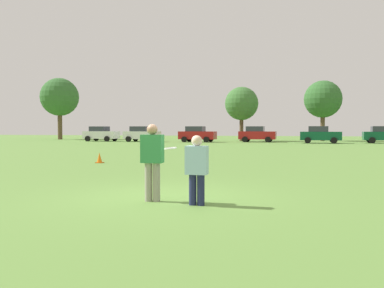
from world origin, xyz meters
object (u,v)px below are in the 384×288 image
(parked_car_mid_right, at_px, (257,134))
(parked_car_far_right, at_px, (384,135))
(parked_car_center, at_px, (197,134))
(player_defender, at_px, (197,166))
(traffic_cone, at_px, (99,158))
(parked_car_mid_left, at_px, (142,134))
(player_thrower, at_px, (152,158))
(parked_car_near_right, at_px, (320,135))
(frisbee, at_px, (170,148))
(parked_car_near_left, at_px, (101,134))

(parked_car_mid_right, relative_size, parked_car_far_right, 1.00)
(parked_car_center, bearing_deg, player_defender, -77.76)
(traffic_cone, xyz_separation_m, parked_car_mid_left, (-8.05, 27.43, 0.69))
(parked_car_mid_right, bearing_deg, player_thrower, -89.80)
(player_thrower, height_order, parked_car_far_right, parked_car_far_right)
(parked_car_near_right, bearing_deg, parked_car_mid_right, 163.21)
(player_thrower, xyz_separation_m, frisbee, (0.44, -0.10, 0.22))
(player_thrower, relative_size, parked_car_mid_left, 0.40)
(frisbee, relative_size, parked_car_far_right, 0.06)
(player_thrower, height_order, parked_car_mid_left, parked_car_mid_left)
(parked_car_center, bearing_deg, traffic_cone, -87.18)
(parked_car_near_right, relative_size, parked_car_far_right, 1.00)
(parked_car_near_left, bearing_deg, parked_car_near_right, -1.26)
(parked_car_near_left, xyz_separation_m, parked_car_far_right, (32.36, 0.96, 0.00))
(traffic_cone, xyz_separation_m, parked_car_near_right, (12.20, 27.34, 0.69))
(parked_car_near_right, bearing_deg, parked_car_near_left, 178.74)
(parked_car_mid_left, relative_size, parked_car_far_right, 1.00)
(traffic_cone, relative_size, parked_car_mid_left, 0.11)
(parked_car_far_right, bearing_deg, parked_car_near_left, -178.30)
(frisbee, bearing_deg, parked_car_near_right, 80.19)
(player_defender, height_order, traffic_cone, player_defender)
(parked_car_mid_left, bearing_deg, player_defender, -68.05)
(parked_car_center, relative_size, parked_car_far_right, 1.00)
(frisbee, distance_m, parked_car_mid_right, 38.13)
(traffic_cone, distance_m, parked_car_center, 27.80)
(parked_car_far_right, bearing_deg, parked_car_center, -176.87)
(player_thrower, relative_size, parked_car_near_left, 0.40)
(player_defender, height_order, parked_car_center, parked_car_center)
(player_defender, distance_m, parked_car_near_left, 41.88)
(player_defender, distance_m, parked_car_near_right, 36.61)
(parked_car_mid_left, bearing_deg, parked_car_center, 2.81)
(traffic_cone, height_order, parked_car_center, parked_car_center)
(player_thrower, distance_m, parked_car_near_left, 41.20)
(parked_car_mid_left, bearing_deg, parked_car_near_right, -0.27)
(traffic_cone, height_order, parked_car_far_right, parked_car_far_right)
(traffic_cone, bearing_deg, parked_car_center, 92.82)
(frisbee, xyz_separation_m, parked_car_center, (-7.33, 36.49, -0.26))
(parked_car_far_right, bearing_deg, parked_car_mid_left, -176.95)
(frisbee, relative_size, traffic_cone, 0.57)
(traffic_cone, distance_m, parked_car_near_right, 29.94)
(parked_car_mid_left, xyz_separation_m, parked_car_mid_right, (13.44, 1.96, 0.00))
(frisbee, bearing_deg, parked_car_near_left, 118.01)
(player_defender, relative_size, parked_car_mid_left, 0.34)
(parked_car_near_left, relative_size, parked_car_center, 1.00)
(player_thrower, bearing_deg, parked_car_far_right, 70.45)
(frisbee, distance_m, parked_car_near_left, 41.49)
(traffic_cone, xyz_separation_m, parked_car_near_left, (-13.53, 27.90, 0.69))
(player_defender, bearing_deg, traffic_cone, 126.61)
(player_thrower, relative_size, player_defender, 1.16)
(parked_car_near_right, height_order, parked_car_far_right, same)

